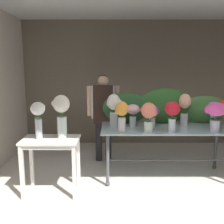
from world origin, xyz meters
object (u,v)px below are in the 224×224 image
vase_blush_stock (132,112)px  vase_cream_lisianthus_tall (60,113)px  display_table_glass (166,135)px  florist (102,109)px  vase_crimson_roses (171,112)px  vase_coral_carnations (148,115)px  vase_violet_dahlias (151,114)px  vase_lilac_lilies (212,110)px  vase_sunset_freesia (121,115)px  vase_fuchsia_anemones (214,113)px  side_table_white (50,147)px  vase_white_roses_tall (37,116)px  vase_peach_hydrangea (183,107)px  vase_ivory_ranunculus (113,107)px

vase_blush_stock → vase_cream_lisianthus_tall: (-1.03, -0.53, 0.09)m
display_table_glass → florist: bearing=145.1°
vase_crimson_roses → vase_coral_carnations: (-0.34, 0.01, -0.03)m
vase_violet_dahlias → vase_cream_lisianthus_tall: 1.40m
vase_crimson_roses → vase_violet_dahlias: vase_crimson_roses is taller
vase_lilac_lilies → vase_cream_lisianthus_tall: size_ratio=0.65×
vase_violet_dahlias → vase_cream_lisianthus_tall: (-1.32, -0.44, 0.10)m
display_table_glass → vase_crimson_roses: vase_crimson_roses is taller
vase_crimson_roses → vase_coral_carnations: bearing=178.3°
florist → vase_sunset_freesia: bearing=-73.8°
florist → vase_fuchsia_anemones: 1.96m
vase_cream_lisianthus_tall → vase_blush_stock: bearing=27.3°
side_table_white → vase_crimson_roses: bearing=7.3°
vase_crimson_roses → vase_coral_carnations: 0.34m
florist → vase_white_roses_tall: 1.51m
vase_coral_carnations → vase_cream_lisianthus_tall: bearing=-171.7°
display_table_glass → vase_crimson_roses: bearing=-90.0°
vase_peach_hydrangea → vase_fuchsia_anemones: bearing=-50.3°
vase_violet_dahlias → vase_lilac_lilies: size_ratio=0.91×
vase_lilac_lilies → vase_cream_lisianthus_tall: vase_cream_lisianthus_tall is taller
vase_sunset_freesia → vase_peach_hydrangea: bearing=22.5°
vase_crimson_roses → vase_fuchsia_anemones: size_ratio=1.03×
display_table_glass → florist: (-1.04, 0.72, 0.30)m
vase_violet_dahlias → vase_lilac_lilies: (1.03, 0.18, 0.03)m
side_table_white → vase_sunset_freesia: 1.10m
display_table_glass → vase_fuchsia_anemones: (0.63, -0.29, 0.41)m
vase_crimson_roses → vase_ivory_ranunculus: (-0.85, 0.37, 0.02)m
vase_ivory_ranunculus → vase_coral_carnations: vase_ivory_ranunculus is taller
vase_cream_lisianthus_tall → vase_white_roses_tall: bearing=-170.5°
vase_peach_hydrangea → vase_cream_lisianthus_tall: 1.96m
vase_ivory_ranunculus → vase_cream_lisianthus_tall: bearing=-143.5°
florist → vase_cream_lisianthus_tall: florist is taller
vase_coral_carnations → vase_lilac_lilies: (1.12, 0.44, -0.02)m
vase_cream_lisianthus_tall → florist: bearing=65.9°
vase_coral_carnations → vase_violet_dahlias: (0.09, 0.26, -0.04)m
vase_fuchsia_anemones → vase_peach_hydrangea: size_ratio=0.84×
side_table_white → vase_crimson_roses: (1.73, 0.22, 0.45)m
florist → vase_cream_lisianthus_tall: 1.32m
vase_blush_stock → vase_white_roses_tall: vase_white_roses_tall is taller
side_table_white → vase_violet_dahlias: 1.60m
side_table_white → vase_white_roses_tall: 0.47m
vase_blush_stock → vase_peach_hydrangea: vase_peach_hydrangea is taller
vase_lilac_lilies → vase_peach_hydrangea: size_ratio=0.75×
vase_ivory_ranunculus → vase_violet_dahlias: bearing=-9.2°
display_table_glass → vase_fuchsia_anemones: size_ratio=4.71×
vase_ivory_ranunculus → vase_coral_carnations: 0.62m
display_table_glass → vase_white_roses_tall: size_ratio=4.05×
vase_crimson_roses → vase_cream_lisianthus_tall: 1.58m
vase_blush_stock → vase_sunset_freesia: vase_sunset_freesia is taller
side_table_white → vase_peach_hydrangea: vase_peach_hydrangea is taller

